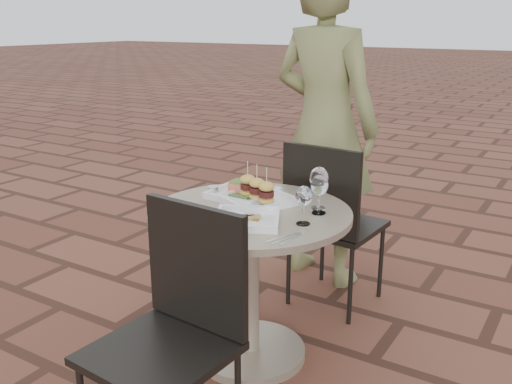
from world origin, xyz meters
The scene contains 13 objects.
ground centered at (0.00, 0.00, 0.00)m, with size 60.00×60.00×0.00m, color brown.
cafe_table centered at (-0.10, -0.26, 0.48)m, with size 0.90×0.90×0.73m.
chair_far centered at (0.01, 0.37, 0.55)m, with size 0.47×0.47×0.93m.
chair_near centered at (0.01, -0.91, 0.55)m, with size 0.47×0.47×0.93m.
diner centered at (-0.21, 0.74, 0.94)m, with size 0.69×0.45×1.88m, color brown.
plate_salmon centered at (-0.24, -0.11, 0.75)m, with size 0.28×0.28×0.08m.
plate_sliders centered at (-0.13, -0.16, 0.77)m, with size 0.37×0.37×0.18m.
plate_tuna centered at (-0.03, -0.40, 0.75)m, with size 0.36×0.36×0.03m.
wine_glass_right centered at (0.18, -0.30, 0.85)m, with size 0.07×0.07×0.16m.
wine_glass_mid centered at (0.15, -0.08, 0.87)m, with size 0.08×0.08×0.19m.
wine_glass_far centered at (0.18, -0.14, 0.85)m, with size 0.07×0.07×0.17m.
steel_ramekin centered at (-0.38, -0.15, 0.75)m, with size 0.05×0.05×0.04m, color silver.
cutlery_set centered at (0.20, -0.48, 0.73)m, with size 0.08×0.17×0.00m, color silver, non-canonical shape.
Camera 1 is at (1.18, -2.28, 1.54)m, focal length 40.00 mm.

